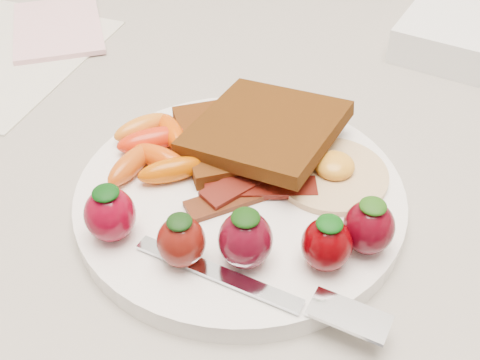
{
  "coord_description": "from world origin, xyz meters",
  "views": [
    {
      "loc": [
        -0.01,
        1.19,
        1.25
      ],
      "look_at": [
        -0.02,
        1.55,
        0.93
      ],
      "focal_mm": 45.0,
      "sensor_mm": 36.0,
      "label": 1
    }
  ],
  "objects": [
    {
      "name": "counter",
      "position": [
        0.0,
        1.7,
        0.45
      ],
      "size": [
        2.0,
        0.6,
        0.9
      ],
      "primitive_type": "cube",
      "color": "gray",
      "rests_on": "ground"
    },
    {
      "name": "plate",
      "position": [
        -0.02,
        1.55,
        0.91
      ],
      "size": [
        0.27,
        0.27,
        0.02
      ],
      "primitive_type": "cylinder",
      "color": "white",
      "rests_on": "counter"
    },
    {
      "name": "toast_lower",
      "position": [
        -0.03,
        1.61,
        0.93
      ],
      "size": [
        0.13,
        0.13,
        0.01
      ],
      "primitive_type": "cube",
      "rotation": [
        0.0,
        0.0,
        0.31
      ],
      "color": "black",
      "rests_on": "plate"
    },
    {
      "name": "toast_upper",
      "position": [
        -0.0,
        1.61,
        0.94
      ],
      "size": [
        0.16,
        0.16,
        0.03
      ],
      "primitive_type": "cube",
      "rotation": [
        0.0,
        -0.1,
        -0.48
      ],
      "color": "black",
      "rests_on": "toast_lower"
    },
    {
      "name": "fried_egg",
      "position": [
        0.05,
        1.57,
        0.92
      ],
      "size": [
        0.09,
        0.09,
        0.02
      ],
      "color": "beige",
      "rests_on": "plate"
    },
    {
      "name": "bacon_strips",
      "position": [
        -0.02,
        1.55,
        0.92
      ],
      "size": [
        0.11,
        0.09,
        0.01
      ],
      "color": "black",
      "rests_on": "plate"
    },
    {
      "name": "baby_carrots",
      "position": [
        -0.1,
        1.59,
        0.93
      ],
      "size": [
        0.09,
        0.1,
        0.02
      ],
      "color": "red",
      "rests_on": "plate"
    },
    {
      "name": "strawberries",
      "position": [
        -0.02,
        1.49,
        0.94
      ],
      "size": [
        0.23,
        0.06,
        0.05
      ],
      "color": "maroon",
      "rests_on": "plate"
    },
    {
      "name": "fork",
      "position": [
        0.0,
        1.45,
        0.92
      ],
      "size": [
        0.18,
        0.09,
        0.0
      ],
      "color": "silver",
      "rests_on": "plate"
    },
    {
      "name": "paper_sheet",
      "position": [
        -0.3,
        1.78,
        0.9
      ],
      "size": [
        0.25,
        0.29,
        0.0
      ],
      "primitive_type": "cube",
      "rotation": [
        0.0,
        0.0,
        -0.31
      ],
      "color": "silver",
      "rests_on": "counter"
    },
    {
      "name": "notepad",
      "position": [
        -0.26,
        1.85,
        0.91
      ],
      "size": [
        0.14,
        0.17,
        0.01
      ],
      "primitive_type": "cube",
      "rotation": [
        0.0,
        0.0,
        0.3
      ],
      "color": "beige",
      "rests_on": "paper_sheet"
    }
  ]
}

